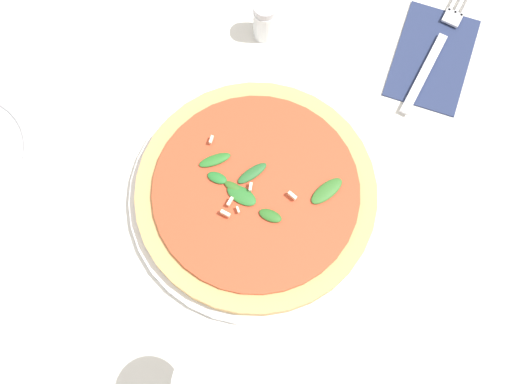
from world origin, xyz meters
name	(u,v)px	position (x,y,z in m)	size (l,w,h in m)	color
ground_plane	(281,189)	(0.00, 0.00, 0.00)	(6.00, 6.00, 0.00)	silver
pizza_arugula_main	(256,195)	(-0.03, 0.02, 0.02)	(0.32, 0.32, 0.05)	white
napkin	(432,57)	(0.26, -0.08, 0.00)	(0.17, 0.13, 0.01)	navy
fork	(436,51)	(0.27, -0.08, 0.01)	(0.21, 0.02, 0.00)	silver
shaker_pepper	(265,20)	(0.18, 0.13, 0.03)	(0.03, 0.03, 0.07)	silver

